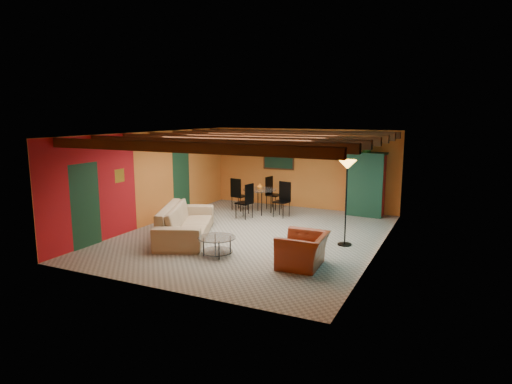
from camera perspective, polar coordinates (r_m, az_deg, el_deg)
The scene contains 11 objects.
room at distance 11.47m, azimuth -0.19°, elevation 5.89°, with size 6.52×8.01×2.71m.
sofa at distance 11.65m, azimuth -9.06°, elevation -3.83°, with size 2.89×1.13×0.84m, color #9F8567.
armchair at distance 9.45m, azimuth 6.10°, elevation -7.50°, with size 1.09×0.95×0.71m, color maroon.
coffee_table at distance 10.17m, azimuth -5.07°, elevation -6.99°, with size 0.86×0.86×0.44m, color silver, non-canonical shape.
dining_table at distance 14.25m, azimuth 0.49°, elevation -0.60°, with size 2.13×2.13×1.11m, color silver, non-canonical shape.
armoire at distance 14.36m, azimuth 14.04°, elevation 0.88°, with size 1.11×0.55×1.95m, color maroon.
floor_lamp at distance 10.94m, azimuth 11.59°, elevation -1.40°, with size 0.43×0.43×2.12m, color black, non-canonical shape.
ceiling_fan at distance 11.37m, azimuth -0.43°, elevation 5.85°, with size 1.50×1.50×0.44m, color #472614, non-canonical shape.
painting at distance 15.40m, azimuth 2.94°, elevation 4.31°, with size 1.05×0.03×0.65m, color black.
potted_plant at distance 14.22m, azimuth 14.25°, elevation 5.80°, with size 0.47×0.41×0.52m, color #26661E.
vase at distance 14.14m, azimuth 0.49°, elevation 1.98°, with size 0.18×0.18×0.19m, color orange.
Camera 1 is at (4.91, -10.22, 3.21)m, focal length 30.87 mm.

